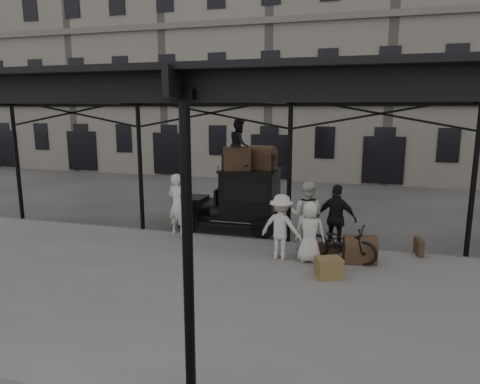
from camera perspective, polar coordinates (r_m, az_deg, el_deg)
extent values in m
plane|color=#383533|center=(11.61, 4.69, -10.12)|extent=(120.00, 120.00, 0.00)
cube|color=slate|center=(9.78, 2.30, -13.82)|extent=(28.00, 8.00, 0.15)
cylinder|color=black|center=(17.59, -27.56, 3.16)|extent=(0.14, 0.14, 4.30)
cylinder|color=black|center=(12.95, 6.59, 1.94)|extent=(0.14, 0.14, 4.30)
cylinder|color=black|center=(5.63, -6.92, -10.23)|extent=(0.14, 0.14, 4.30)
cube|color=black|center=(12.80, 6.82, 12.30)|extent=(22.00, 0.10, 0.45)
cube|color=black|center=(5.26, -7.52, 14.15)|extent=(22.00, 0.10, 0.45)
cube|color=black|center=(9.17, 2.99, 13.94)|extent=(22.50, 9.00, 0.08)
cube|color=silver|center=(9.18, 2.99, 14.38)|extent=(18.00, 7.00, 0.04)
cube|color=slate|center=(28.84, 12.32, 16.42)|extent=(64.00, 8.00, 14.00)
cylinder|color=black|center=(14.69, -6.95, -3.96)|extent=(0.80, 0.10, 0.80)
cylinder|color=black|center=(15.98, -4.94, -2.69)|extent=(0.80, 0.10, 0.80)
cylinder|color=black|center=(13.90, 3.01, -4.75)|extent=(0.80, 0.10, 0.80)
cylinder|color=black|center=(15.26, 4.23, -3.33)|extent=(0.80, 0.10, 0.80)
cube|color=black|center=(14.88, -1.43, -3.09)|extent=(3.60, 1.25, 0.12)
cube|color=black|center=(15.26, -6.28, -1.63)|extent=(0.90, 1.00, 0.55)
cube|color=black|center=(15.44, -7.90, -1.52)|extent=(0.06, 0.70, 0.55)
cube|color=black|center=(14.96, -3.45, -1.45)|extent=(0.70, 1.30, 0.10)
cube|color=black|center=(14.50, 1.38, -0.22)|extent=(1.80, 1.45, 1.55)
cube|color=black|center=(13.77, 0.61, 0.02)|extent=(1.40, 0.02, 0.60)
cube|color=black|center=(14.37, 1.39, 2.91)|extent=(1.90, 1.55, 0.06)
imported|color=silver|center=(13.99, -8.33, -1.59)|extent=(0.84, 0.67, 2.00)
imported|color=beige|center=(12.52, 8.92, -3.10)|extent=(1.10, 0.93, 2.00)
imported|color=beige|center=(11.55, 9.28, -5.24)|extent=(0.82, 0.54, 1.65)
imported|color=black|center=(12.43, 12.75, -3.48)|extent=(1.22, 0.74, 1.95)
imported|color=beige|center=(11.66, 5.51, -4.64)|extent=(1.27, 0.90, 1.78)
imported|color=black|center=(11.82, 13.32, -6.61)|extent=(2.05, 1.14, 1.02)
imported|color=black|center=(14.27, -0.06, 6.37)|extent=(0.79, 0.93, 1.68)
cube|color=olive|center=(10.72, 11.77, -9.86)|extent=(0.73, 0.65, 0.50)
cube|color=#4B3523|center=(13.10, 22.74, -6.74)|extent=(0.23, 0.62, 0.45)
cube|color=#4B3523|center=(12.17, 11.70, -7.55)|extent=(0.62, 0.30, 0.40)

